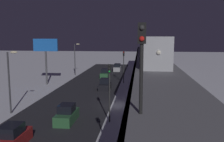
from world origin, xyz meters
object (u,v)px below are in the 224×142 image
Objects in this scene: sedan_green at (67,115)px; subway_train at (149,44)px; commercial_billboard at (46,50)px; sedan_red at (11,138)px; sedan_green_2 at (105,74)px; rail_signal at (142,53)px; sedan_black at (105,85)px; sedan_silver at (117,68)px; traffic_light_mid at (124,62)px; traffic_light_near at (110,85)px.

subway_train is at bearing 69.88° from sedan_green.
commercial_billboard is (10.21, -20.23, 6.03)m from sedan_green.
sedan_red is at bearing -112.90° from sedan_green.
rail_signal is at bearing -79.84° from sedan_green_2.
sedan_green and sedan_red have the same top height.
sedan_black and sedan_red have the same top height.
sedan_red is 0.94× the size of sedan_green_2.
commercial_billboard reaches higher than sedan_silver.
sedan_red is 30.85m from traffic_light_mid.
sedan_silver is at bearing -83.63° from rail_signal.
traffic_light_near is (-2.90, 40.36, 3.40)m from sedan_silver.
subway_train reaches higher than sedan_black.
commercial_billboard is at bearing 17.48° from subway_train.
rail_signal is 0.62× the size of traffic_light_mid.
rail_signal is 16.04m from traffic_light_near.
commercial_billboard reaches higher than traffic_light_mid.
sedan_black is 0.94× the size of sedan_red.
sedan_green_2 is at bearing -79.84° from rail_signal.
commercial_billboard is at bearing 164.67° from sedan_black.
subway_train is 41.16m from rail_signal.
traffic_light_mid reaches higher than sedan_black.
sedan_black is 0.93× the size of sedan_silver.
sedan_silver is at bearing -120.28° from commercial_billboard.
traffic_light_near is at bearing -80.94° from sedan_green_2.
sedan_green_2 is (7.98, -44.54, -7.86)m from rail_signal.
rail_signal is at bearing -78.91° from sedan_black.
sedan_green is at bearing 78.50° from traffic_light_mid.
traffic_light_mid is (-2.90, 17.69, 3.40)m from sedan_silver.
sedan_green is at bearing -96.07° from sedan_black.
traffic_light_mid is at bearing 78.50° from sedan_green.
commercial_billboard is at bearing -136.47° from sedan_green_2.
traffic_light_mid is at bearing -80.69° from sedan_silver.
sedan_silver is at bearing -80.69° from traffic_light_mid.
subway_train reaches higher than sedan_green_2.
sedan_green_2 is at bearing -19.42° from subway_train.
sedan_green is at bearing -90.00° from sedan_green_2.
rail_signal is 33.10m from sedan_black.
sedan_black is at bearing -78.91° from rail_signal.
sedan_green is at bearing 116.78° from commercial_billboard.
subway_train is at bearing -92.41° from rail_signal.
subway_train is 13.87× the size of rail_signal.
subway_train is 11.94× the size of sedan_green_2.
sedan_green_2 is 0.52× the size of commercial_billboard.
subway_train is 13.54× the size of sedan_green.
sedan_red is at bearing -94.38° from sedan_green_2.
sedan_black is at bearing 50.42° from subway_train.
traffic_light_mid is at bearing -90.00° from traffic_light_near.
traffic_light_near is at bearing 79.12° from subway_train.
traffic_light_near is at bearing -85.89° from sedan_silver.
sedan_green and sedan_silver have the same top height.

